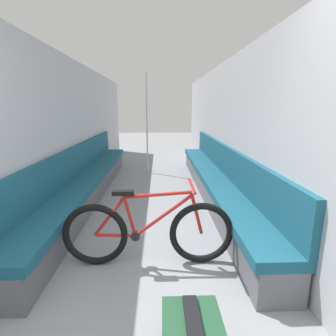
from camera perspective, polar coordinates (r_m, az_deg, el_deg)
name	(u,v)px	position (r m, az deg, el deg)	size (l,w,h in m)	color
wall_left	(69,130)	(4.59, -20.76, 7.66)	(0.10, 9.98, 2.30)	#B2B2B7
wall_right	(231,130)	(4.52, 13.62, 8.06)	(0.10, 9.98, 2.30)	#B2B2B7
bench_seat_row_left	(87,182)	(4.63, -17.15, -2.87)	(0.46, 5.27, 0.90)	#5B5B60
bench_seat_row_right	(215,181)	(4.57, 10.18, -2.70)	(0.46, 5.27, 0.90)	#5B5B60
bicycle	(148,232)	(2.63, -4.29, -13.77)	(1.66, 0.46, 0.81)	black
grab_pole_near	(147,125)	(6.07, -4.60, 9.23)	(0.08, 0.08, 2.28)	gray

